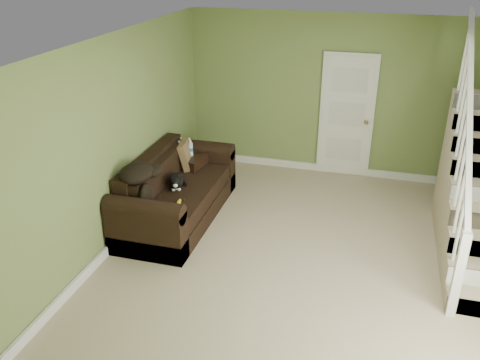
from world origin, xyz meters
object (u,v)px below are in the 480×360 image
Objects in this scene: sofa at (175,195)px; cat at (175,181)px; side_table at (188,173)px; banana at (179,202)px.

sofa is 0.26m from cat.
side_table is 1.66× the size of cat.
sofa is 0.59m from banana.
side_table reaches higher than banana.
side_table is 1.32m from banana.
cat is (0.15, -0.83, 0.26)m from side_table.
sofa is at bearing -82.70° from side_table.
banana is (0.27, -0.50, 0.17)m from sofa.
cat is 3.06× the size of banana.
sofa is at bearing 107.67° from cat.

